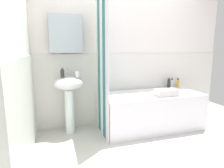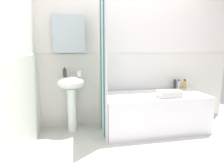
% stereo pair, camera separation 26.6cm
% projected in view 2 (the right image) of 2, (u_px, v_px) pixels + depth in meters
% --- Properties ---
extents(ground_plane, '(4.80, 5.60, 0.04)m').
position_uv_depth(ground_plane, '(162.00, 161.00, 2.26)').
color(ground_plane, beige).
extents(wall_back_tiled, '(3.60, 0.18, 2.40)m').
position_uv_depth(wall_back_tiled, '(128.00, 57.00, 3.26)').
color(wall_back_tiled, white).
rests_on(wall_back_tiled, ground_plane).
extents(wall_left_tiled, '(0.07, 1.81, 2.40)m').
position_uv_depth(wall_left_tiled, '(19.00, 64.00, 2.09)').
color(wall_left_tiled, white).
rests_on(wall_left_tiled, ground_plane).
extents(sink, '(0.44, 0.34, 0.87)m').
position_uv_depth(sink, '(71.00, 91.00, 2.94)').
color(sink, white).
rests_on(sink, ground_plane).
extents(faucet, '(0.03, 0.12, 0.12)m').
position_uv_depth(faucet, '(71.00, 72.00, 2.97)').
color(faucet, silver).
rests_on(faucet, sink).
extents(soap_dispenser, '(0.06, 0.06, 0.14)m').
position_uv_depth(soap_dispenser, '(65.00, 73.00, 2.84)').
color(soap_dispenser, '#303131').
rests_on(soap_dispenser, sink).
extents(toothbrush_cup, '(0.07, 0.07, 0.08)m').
position_uv_depth(toothbrush_cup, '(80.00, 74.00, 2.89)').
color(toothbrush_cup, white).
rests_on(toothbrush_cup, sink).
extents(bathtub, '(1.60, 0.75, 0.58)m').
position_uv_depth(bathtub, '(154.00, 112.00, 3.07)').
color(bathtub, white).
rests_on(bathtub, ground_plane).
extents(shower_curtain, '(0.01, 0.75, 2.00)m').
position_uv_depth(shower_curtain, '(103.00, 68.00, 2.78)').
color(shower_curtain, white).
rests_on(shower_curtain, ground_plane).
extents(lotion_bottle, '(0.05, 0.05, 0.17)m').
position_uv_depth(lotion_bottle, '(185.00, 84.00, 3.42)').
color(lotion_bottle, gold).
rests_on(lotion_bottle, bathtub).
extents(shampoo_bottle, '(0.04, 0.04, 0.17)m').
position_uv_depth(shampoo_bottle, '(178.00, 85.00, 3.40)').
color(shampoo_bottle, white).
rests_on(shampoo_bottle, bathtub).
extents(body_wash_bottle, '(0.05, 0.05, 0.18)m').
position_uv_depth(body_wash_bottle, '(175.00, 84.00, 3.39)').
color(body_wash_bottle, '#252D2C').
rests_on(body_wash_bottle, bathtub).
extents(towel_folded, '(0.35, 0.19, 0.10)m').
position_uv_depth(towel_folded, '(169.00, 94.00, 2.82)').
color(towel_folded, silver).
rests_on(towel_folded, bathtub).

